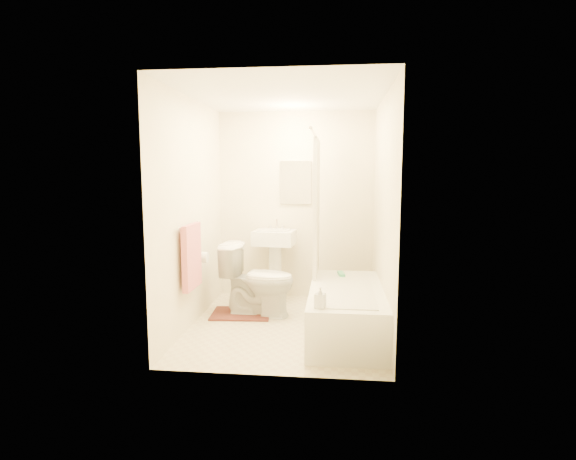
# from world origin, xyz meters

# --- Properties ---
(floor) EXTENTS (2.40, 2.40, 0.00)m
(floor) POSITION_xyz_m (0.00, 0.00, 0.00)
(floor) COLOR beige
(floor) RESTS_ON ground
(ceiling) EXTENTS (2.40, 2.40, 0.00)m
(ceiling) POSITION_xyz_m (0.00, 0.00, 2.40)
(ceiling) COLOR white
(ceiling) RESTS_ON ground
(wall_back) EXTENTS (2.00, 0.02, 2.40)m
(wall_back) POSITION_xyz_m (0.00, 1.20, 1.20)
(wall_back) COLOR beige
(wall_back) RESTS_ON ground
(wall_left) EXTENTS (0.02, 2.40, 2.40)m
(wall_left) POSITION_xyz_m (-1.00, 0.00, 1.20)
(wall_left) COLOR beige
(wall_left) RESTS_ON ground
(wall_right) EXTENTS (0.02, 2.40, 2.40)m
(wall_right) POSITION_xyz_m (1.00, 0.00, 1.20)
(wall_right) COLOR beige
(wall_right) RESTS_ON ground
(mirror) EXTENTS (0.40, 0.03, 0.55)m
(mirror) POSITION_xyz_m (0.00, 1.18, 1.50)
(mirror) COLOR white
(mirror) RESTS_ON wall_back
(curtain_rod) EXTENTS (0.03, 1.70, 0.03)m
(curtain_rod) POSITION_xyz_m (0.30, 0.10, 2.00)
(curtain_rod) COLOR silver
(curtain_rod) RESTS_ON wall_back
(shower_curtain) EXTENTS (0.04, 0.80, 1.55)m
(shower_curtain) POSITION_xyz_m (0.30, 0.50, 1.22)
(shower_curtain) COLOR silver
(shower_curtain) RESTS_ON curtain_rod
(towel_bar) EXTENTS (0.02, 0.60, 0.02)m
(towel_bar) POSITION_xyz_m (-0.96, -0.25, 1.10)
(towel_bar) COLOR silver
(towel_bar) RESTS_ON wall_left
(towel) EXTENTS (0.06, 0.45, 0.66)m
(towel) POSITION_xyz_m (-0.93, -0.25, 0.78)
(towel) COLOR #CC7266
(towel) RESTS_ON towel_bar
(toilet_paper) EXTENTS (0.11, 0.12, 0.12)m
(toilet_paper) POSITION_xyz_m (-0.93, 0.12, 0.70)
(toilet_paper) COLOR white
(toilet_paper) RESTS_ON wall_left
(toilet) EXTENTS (0.87, 0.54, 0.81)m
(toilet) POSITION_xyz_m (-0.35, 0.34, 0.41)
(toilet) COLOR white
(toilet) RESTS_ON floor
(sink) EXTENTS (0.54, 0.45, 0.98)m
(sink) POSITION_xyz_m (-0.25, 0.95, 0.49)
(sink) COLOR white
(sink) RESTS_ON floor
(bathtub) EXTENTS (0.73, 1.66, 0.47)m
(bathtub) POSITION_xyz_m (0.64, -0.16, 0.23)
(bathtub) COLOR white
(bathtub) RESTS_ON floor
(bath_mat) EXTENTS (0.70, 0.55, 0.02)m
(bath_mat) POSITION_xyz_m (-0.55, 0.32, 0.01)
(bath_mat) COLOR #4D231E
(bath_mat) RESTS_ON floor
(soap_bottle) EXTENTS (0.11, 0.11, 0.18)m
(soap_bottle) POSITION_xyz_m (0.40, -0.85, 0.56)
(soap_bottle) COLOR white
(soap_bottle) RESTS_ON bathtub
(scrub_brush) EXTENTS (0.09, 0.21, 0.04)m
(scrub_brush) POSITION_xyz_m (0.59, 0.38, 0.49)
(scrub_brush) COLOR #45AD77
(scrub_brush) RESTS_ON bathtub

